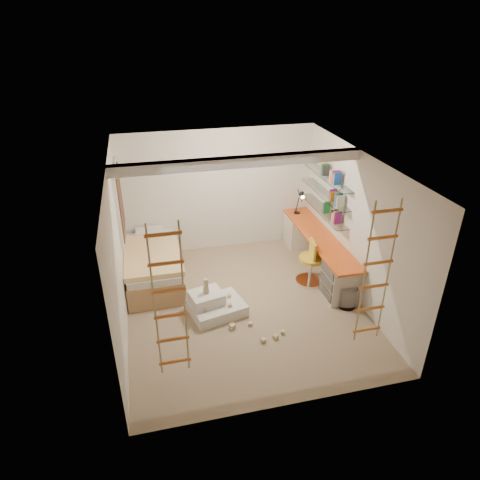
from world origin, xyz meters
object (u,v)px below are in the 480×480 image
object	(u,v)px
bed	(153,265)
swivel_chair	(311,267)
desk	(318,251)
play_platform	(214,305)

from	to	relation	value
bed	swivel_chair	xyz separation A→B (m)	(2.88, -0.80, -0.00)
desk	play_platform	xyz separation A→B (m)	(-2.26, -0.94, -0.25)
bed	play_platform	world-z (taller)	bed
desk	bed	xyz separation A→B (m)	(-3.20, 0.36, -0.07)
bed	play_platform	distance (m)	1.61
desk	play_platform	world-z (taller)	desk
bed	play_platform	size ratio (longest dim) A/B	1.96
play_platform	desk	bearing A→B (deg)	22.48
swivel_chair	bed	bearing A→B (deg)	164.51
desk	swivel_chair	bearing A→B (deg)	-126.11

